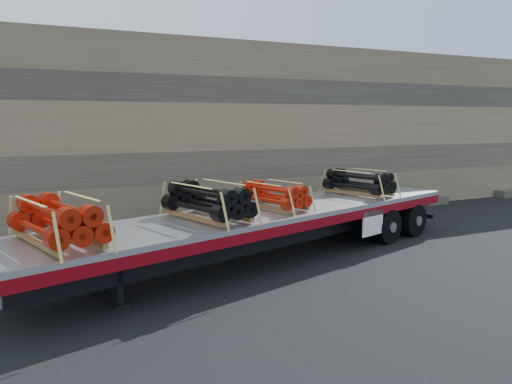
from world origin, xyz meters
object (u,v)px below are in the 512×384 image
trailer (262,235)px  bundle_front (58,222)px  bundle_rear (359,183)px  bundle_midfront (208,202)px  bundle_midrear (274,196)px

trailer → bundle_front: 5.80m
bundle_front → bundle_rear: bundle_front is taller
trailer → bundle_rear: 4.60m
bundle_front → bundle_midfront: 3.80m
bundle_midrear → trailer: bearing=-180.0°
bundle_midfront → bundle_midrear: size_ratio=1.23×
bundle_front → bundle_midfront: size_ratio=1.02×
bundle_front → bundle_rear: 10.14m
trailer → bundle_front: size_ratio=5.76×
bundle_rear → bundle_midfront: bearing=180.0°
bundle_front → trailer: bearing=-0.0°
bundle_midfront → bundle_midrear: bearing=-0.0°
trailer → bundle_front: bearing=180.0°
bundle_midrear → bundle_front: bearing=180.0°
bundle_midrear → bundle_rear: bearing=-0.0°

